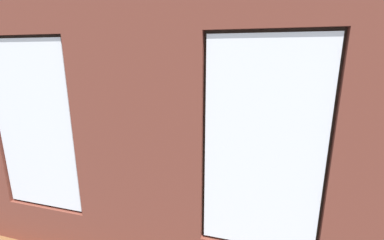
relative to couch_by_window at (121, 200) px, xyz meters
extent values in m
cube|color=brown|center=(-0.65, -2.26, -0.38)|extent=(6.66, 6.58, 0.10)
cube|color=brown|center=(-0.65, 0.65, 1.22)|extent=(1.38, 0.16, 3.10)
cube|color=white|center=(-1.87, 0.69, 1.21)|extent=(1.01, 0.03, 1.91)
cube|color=#38281E|center=(-1.87, 0.63, 1.21)|extent=(1.07, 0.04, 1.97)
cube|color=brown|center=(0.58, 0.65, -0.05)|extent=(1.07, 0.16, 0.56)
cube|color=brown|center=(0.58, 0.65, 2.48)|extent=(1.07, 0.16, 0.57)
cube|color=white|center=(0.58, 0.69, 1.21)|extent=(1.01, 0.03, 1.91)
cube|color=#38281E|center=(0.58, 0.63, 1.21)|extent=(1.07, 0.04, 1.97)
cube|color=olive|center=(-0.65, 0.55, 0.20)|extent=(3.72, 0.24, 0.06)
cube|color=black|center=(-0.65, 0.56, 1.64)|extent=(0.41, 0.03, 0.59)
cube|color=orange|center=(-0.65, 0.55, 1.64)|extent=(0.35, 0.01, 0.53)
cube|color=silver|center=(2.33, -2.06, 1.22)|extent=(0.10, 5.58, 3.10)
cube|color=black|center=(0.00, -0.05, -0.12)|extent=(1.87, 0.85, 0.42)
cube|color=black|center=(0.00, 0.28, 0.28)|extent=(1.87, 0.24, 0.38)
cube|color=black|center=(-0.83, -0.05, 0.19)|extent=(0.22, 0.85, 0.24)
cube|color=black|center=(0.83, -0.05, 0.19)|extent=(0.22, 0.85, 0.24)
cube|color=black|center=(-0.36, -0.09, 0.15)|extent=(0.66, 0.65, 0.12)
cube|color=black|center=(0.36, -0.09, 0.15)|extent=(0.66, 0.65, 0.12)
cube|color=black|center=(-2.93, -1.88, -0.12)|extent=(0.95, 1.95, 0.42)
cube|color=black|center=(-3.25, -1.90, 0.28)|extent=(0.34, 1.92, 0.38)
cube|color=black|center=(-2.89, -2.73, 0.19)|extent=(0.86, 0.26, 0.24)
cube|color=black|center=(-2.97, -1.04, 0.19)|extent=(0.86, 0.26, 0.24)
cube|color=black|center=(-2.87, -2.25, 0.15)|extent=(0.68, 0.71, 0.12)
cube|color=black|center=(-2.91, -1.51, 0.15)|extent=(0.68, 0.71, 0.12)
cube|color=tan|center=(-0.23, -2.66, 0.05)|extent=(1.56, 0.89, 0.04)
cube|color=tan|center=(-0.95, -3.05, -0.15)|extent=(0.07, 0.07, 0.36)
cube|color=tan|center=(0.49, -3.05, -0.15)|extent=(0.07, 0.07, 0.36)
cube|color=tan|center=(-0.95, -2.28, -0.15)|extent=(0.07, 0.07, 0.36)
cube|color=tan|center=(0.49, -2.28, -0.15)|extent=(0.07, 0.07, 0.36)
cylinder|color=#4C4C51|center=(-0.23, -2.66, 0.12)|extent=(0.07, 0.07, 0.09)
cylinder|color=#B7333D|center=(-0.66, -2.82, 0.12)|extent=(0.08, 0.08, 0.10)
cylinder|color=beige|center=(-0.03, -2.78, 0.12)|extent=(0.11, 0.11, 0.09)
sphere|color=#286B2D|center=(-0.03, -2.78, 0.22)|extent=(0.13, 0.13, 0.13)
cube|color=black|center=(-0.35, -2.53, 0.09)|extent=(0.16, 0.15, 0.02)
cube|color=#B2B2B7|center=(0.24, -2.53, 0.09)|extent=(0.07, 0.18, 0.02)
cube|color=black|center=(2.03, -1.87, -0.04)|extent=(0.90, 0.42, 0.58)
cube|color=black|center=(2.03, -1.87, 0.27)|extent=(0.43, 0.20, 0.05)
cube|color=black|center=(2.03, -1.87, 0.33)|extent=(0.06, 0.04, 0.06)
cube|color=black|center=(2.03, -1.87, 0.64)|extent=(0.97, 0.04, 0.57)
cube|color=black|center=(2.03, -1.90, 0.64)|extent=(0.92, 0.01, 0.52)
cylinder|color=brown|center=(-3.13, -4.55, -0.15)|extent=(0.36, 0.36, 0.36)
cylinder|color=brown|center=(-3.13, -4.55, 0.11)|extent=(0.05, 0.05, 0.17)
ellipsoid|color=#337F38|center=(-3.13, -4.55, 0.46)|extent=(0.72, 0.72, 0.53)
cylinder|color=#47423D|center=(-1.39, -0.05, -0.17)|extent=(0.32, 0.32, 0.33)
cylinder|color=brown|center=(-1.39, -0.05, 0.19)|extent=(0.06, 0.06, 0.39)
cone|color=#286B2D|center=(-1.15, -0.01, 0.67)|extent=(0.63, 0.28, 0.68)
cone|color=#286B2D|center=(-1.34, 0.16, 0.69)|extent=(0.29, 0.59, 0.70)
cone|color=#286B2D|center=(-1.58, 0.07, 0.68)|extent=(0.59, 0.47, 0.69)
cone|color=#286B2D|center=(-1.54, -0.20, 0.68)|extent=(0.54, 0.53, 0.70)
cone|color=#286B2D|center=(-1.33, -0.31, 0.64)|extent=(0.31, 0.68, 0.64)
cone|color=#3D8E42|center=(-2.96, 0.12, 0.43)|extent=(0.45, 0.18, 0.56)
cone|color=#3D8E42|center=(-2.97, 0.25, 0.38)|extent=(0.47, 0.46, 0.48)
cone|color=#3D8E42|center=(-3.15, -0.10, 0.40)|extent=(0.18, 0.52, 0.51)
cone|color=#3D8E42|center=(-2.96, -0.04, 0.38)|extent=(0.49, 0.44, 0.48)
cylinder|color=#9E5638|center=(1.73, -4.50, -0.18)|extent=(0.31, 0.31, 0.29)
cylinder|color=brown|center=(1.73, -4.50, 0.19)|extent=(0.06, 0.06, 0.46)
cone|color=#3D8E42|center=(1.93, -4.51, 0.66)|extent=(0.52, 0.16, 0.56)
cone|color=#3D8E42|center=(1.77, -4.26, 0.61)|extent=(0.24, 0.60, 0.49)
cone|color=#3D8E42|center=(1.58, -4.36, 0.65)|extent=(0.48, 0.46, 0.56)
cone|color=#3D8E42|center=(1.56, -4.60, 0.66)|extent=(0.51, 0.39, 0.57)
cone|color=#3D8E42|center=(1.82, -4.73, 0.61)|extent=(0.35, 0.59, 0.49)
cylinder|color=gray|center=(1.48, -0.97, -0.14)|extent=(0.39, 0.39, 0.38)
cylinder|color=brown|center=(1.48, -0.97, 0.11)|extent=(0.06, 0.06, 0.11)
ellipsoid|color=#286B2D|center=(1.48, -0.97, 0.49)|extent=(0.72, 0.72, 0.65)
camera|label=1|loc=(-1.85, 2.85, 2.00)|focal=24.00mm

